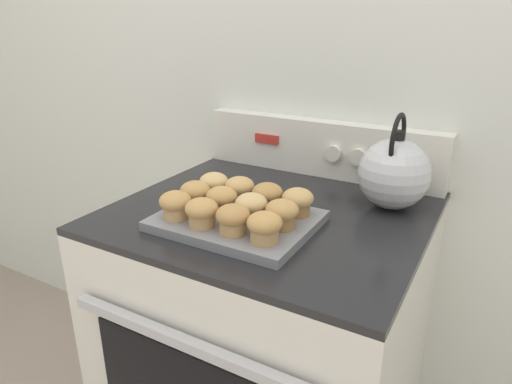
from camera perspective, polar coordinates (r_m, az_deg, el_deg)
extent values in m
cube|color=silver|center=(1.41, 9.31, 14.67)|extent=(8.00, 0.05, 2.40)
cube|color=silver|center=(1.40, 1.68, -19.53)|extent=(0.76, 0.69, 0.88)
cube|color=#B2B2B7|center=(0.98, -8.80, -18.25)|extent=(0.61, 0.02, 0.02)
cube|color=black|center=(1.16, 1.92, -2.52)|extent=(0.76, 0.69, 0.02)
cube|color=silver|center=(1.40, 8.02, 5.49)|extent=(0.75, 0.05, 0.17)
cube|color=#B72D23|center=(1.44, 1.34, 6.64)|extent=(0.08, 0.01, 0.03)
cylinder|color=silver|center=(1.35, 9.64, 4.79)|extent=(0.05, 0.02, 0.05)
cylinder|color=silver|center=(1.33, 12.65, 4.30)|extent=(0.05, 0.02, 0.05)
cylinder|color=silver|center=(1.31, 15.75, 3.78)|extent=(0.05, 0.02, 0.05)
cylinder|color=silver|center=(1.30, 18.92, 3.24)|extent=(0.05, 0.02, 0.05)
cube|color=slate|center=(1.07, -2.38, -3.59)|extent=(0.35, 0.28, 0.02)
cylinder|color=tan|center=(1.06, -9.98, -2.35)|extent=(0.06, 0.06, 0.03)
ellipsoid|color=tan|center=(1.05, -10.06, -1.12)|extent=(0.07, 0.07, 0.05)
cylinder|color=tan|center=(1.02, -6.76, -3.34)|extent=(0.06, 0.06, 0.03)
ellipsoid|color=tan|center=(1.01, -6.82, -2.05)|extent=(0.07, 0.07, 0.05)
cylinder|color=tan|center=(0.98, -2.87, -4.23)|extent=(0.06, 0.06, 0.03)
ellipsoid|color=#B2844C|center=(0.97, -2.90, -2.90)|extent=(0.07, 0.07, 0.05)
cylinder|color=tan|center=(0.94, 1.07, -5.25)|extent=(0.06, 0.06, 0.03)
ellipsoid|color=tan|center=(0.93, 1.08, -3.89)|extent=(0.07, 0.07, 0.05)
cylinder|color=tan|center=(1.12, -7.55, -1.00)|extent=(0.06, 0.06, 0.03)
ellipsoid|color=tan|center=(1.11, -7.61, 0.19)|extent=(0.07, 0.07, 0.05)
cylinder|color=tan|center=(1.08, -4.29, -1.76)|extent=(0.06, 0.06, 0.03)
ellipsoid|color=tan|center=(1.07, -4.33, -0.53)|extent=(0.07, 0.07, 0.05)
cylinder|color=tan|center=(1.03, -0.59, -2.69)|extent=(0.06, 0.06, 0.03)
ellipsoid|color=tan|center=(1.03, -0.60, -1.42)|extent=(0.07, 0.07, 0.05)
cylinder|color=olive|center=(1.00, 3.25, -3.55)|extent=(0.06, 0.06, 0.03)
ellipsoid|color=tan|center=(0.99, 3.28, -2.25)|extent=(0.07, 0.07, 0.05)
cylinder|color=olive|center=(1.17, -5.26, 0.18)|extent=(0.06, 0.06, 0.03)
ellipsoid|color=tan|center=(1.17, -5.30, 1.32)|extent=(0.07, 0.07, 0.05)
cylinder|color=#A37A4C|center=(1.14, -2.06, -0.40)|extent=(0.06, 0.06, 0.03)
ellipsoid|color=tan|center=(1.13, -2.07, 0.77)|extent=(0.07, 0.07, 0.05)
cylinder|color=#A37A4C|center=(1.10, 1.41, -1.25)|extent=(0.06, 0.06, 0.03)
ellipsoid|color=#B2844C|center=(1.09, 1.43, -0.05)|extent=(0.07, 0.07, 0.05)
cylinder|color=olive|center=(1.07, 5.20, -1.97)|extent=(0.06, 0.06, 0.03)
ellipsoid|color=tan|center=(1.06, 5.24, -0.74)|extent=(0.07, 0.07, 0.05)
sphere|color=silver|center=(1.19, 16.86, 2.18)|extent=(0.18, 0.18, 0.18)
cylinder|color=black|center=(1.16, 17.37, 6.83)|extent=(0.03, 0.03, 0.02)
cone|color=silver|center=(1.26, 17.80, 4.19)|extent=(0.04, 0.07, 0.06)
torus|color=black|center=(1.16, 17.30, 6.14)|extent=(0.01, 0.14, 0.14)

